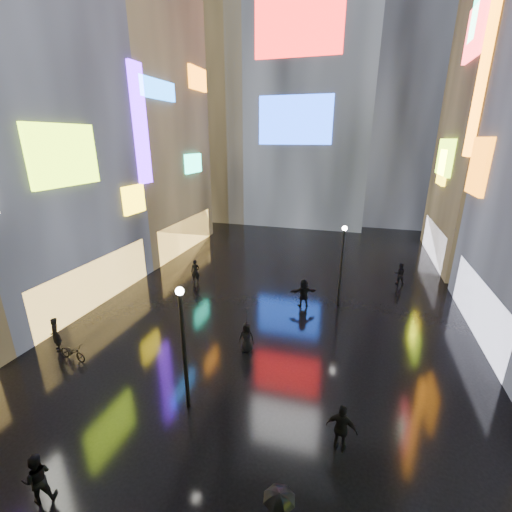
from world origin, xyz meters
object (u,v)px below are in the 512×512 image
at_px(lamp_far, 342,262).
at_px(bicycle, 73,352).
at_px(lamp_near, 184,343).
at_px(pedestrian_3, 342,428).

bearing_deg(lamp_far, bicycle, -141.14).
height_order(lamp_near, pedestrian_3, lamp_near).
distance_m(lamp_near, bicycle, 7.32).
relative_size(pedestrian_3, bicycle, 1.16).
distance_m(lamp_far, pedestrian_3, 11.29).
relative_size(lamp_near, bicycle, 3.32).
bearing_deg(bicycle, lamp_near, -93.21).
height_order(lamp_far, pedestrian_3, lamp_far).
distance_m(lamp_near, pedestrian_3, 6.24).
xyz_separation_m(lamp_near, bicycle, (-6.76, 1.21, -2.53)).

